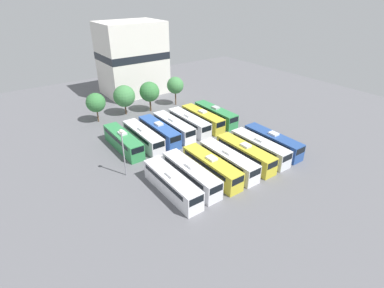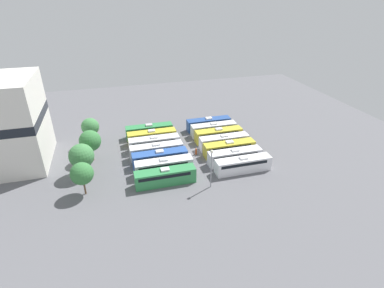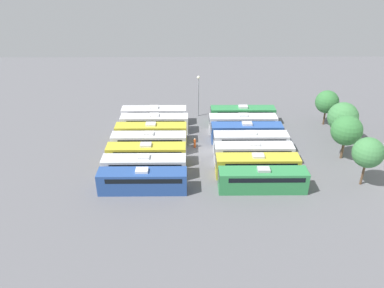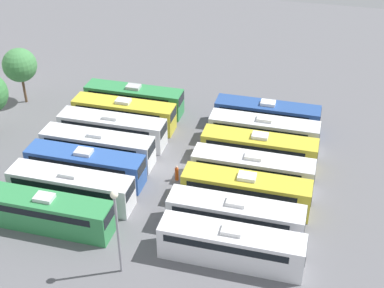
% 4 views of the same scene
% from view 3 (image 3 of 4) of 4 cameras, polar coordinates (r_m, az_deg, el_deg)
% --- Properties ---
extents(ground_plane, '(114.13, 114.13, 0.00)m').
position_cam_3_polar(ground_plane, '(59.07, 1.24, -1.13)').
color(ground_plane, slate).
extents(bus_0, '(2.62, 11.59, 3.36)m').
position_cam_3_polar(bus_0, '(68.21, -5.74, 4.42)').
color(bus_0, white).
rests_on(bus_0, ground_plane).
extents(bus_1, '(2.62, 11.59, 3.36)m').
position_cam_3_polar(bus_1, '(64.97, -5.69, 3.19)').
color(bus_1, silver).
rests_on(bus_1, ground_plane).
extents(bus_2, '(2.62, 11.59, 3.36)m').
position_cam_3_polar(bus_2, '(61.66, -6.20, 1.74)').
color(bus_2, gold).
rests_on(bus_2, ground_plane).
extents(bus_3, '(2.62, 11.59, 3.36)m').
position_cam_3_polar(bus_3, '(58.66, -6.53, 0.29)').
color(bus_3, white).
rests_on(bus_3, ground_plane).
extents(bus_4, '(2.62, 11.59, 3.36)m').
position_cam_3_polar(bus_4, '(55.40, -6.92, -1.51)').
color(bus_4, gold).
rests_on(bus_4, ground_plane).
extents(bus_5, '(2.62, 11.59, 3.36)m').
position_cam_3_polar(bus_5, '(52.39, -7.25, -3.39)').
color(bus_5, silver).
rests_on(bus_5, ground_plane).
extents(bus_6, '(2.62, 11.59, 3.36)m').
position_cam_3_polar(bus_6, '(49.41, -7.50, -5.51)').
color(bus_6, '#284C93').
rests_on(bus_6, ground_plane).
extents(bus_7, '(2.62, 11.59, 3.36)m').
position_cam_3_polar(bus_7, '(68.66, 7.75, 4.47)').
color(bus_7, '#338C4C').
rests_on(bus_7, ground_plane).
extents(bus_8, '(2.62, 11.59, 3.36)m').
position_cam_3_polar(bus_8, '(65.23, 7.76, 3.17)').
color(bus_8, white).
rests_on(bus_8, ground_plane).
extents(bus_9, '(2.62, 11.59, 3.36)m').
position_cam_3_polar(bus_9, '(62.12, 8.34, 1.81)').
color(bus_9, '#2D56A8').
rests_on(bus_9, ground_plane).
extents(bus_10, '(2.62, 11.59, 3.36)m').
position_cam_3_polar(bus_10, '(59.18, 8.94, 0.38)').
color(bus_10, silver).
rests_on(bus_10, ground_plane).
extents(bus_11, '(2.62, 11.59, 3.36)m').
position_cam_3_polar(bus_11, '(55.99, 9.39, -1.36)').
color(bus_11, silver).
rests_on(bus_11, ground_plane).
extents(bus_12, '(2.62, 11.59, 3.36)m').
position_cam_3_polar(bus_12, '(53.00, 9.96, -3.21)').
color(bus_12, gold).
rests_on(bus_12, ground_plane).
extents(bus_13, '(2.62, 11.59, 3.36)m').
position_cam_3_polar(bus_13, '(50.04, 10.75, -5.32)').
color(bus_13, '#338C4C').
rests_on(bus_13, ground_plane).
extents(worker_person, '(0.36, 0.36, 1.63)m').
position_cam_3_polar(worker_person, '(59.90, 0.43, 0.13)').
color(worker_person, '#CC4C19').
rests_on(worker_person, ground_plane).
extents(light_pole, '(0.60, 0.60, 7.90)m').
position_cam_3_polar(light_pole, '(69.71, 0.98, 8.36)').
color(light_pole, gray).
rests_on(light_pole, ground_plane).
extents(tree_0, '(4.08, 4.08, 6.40)m').
position_cam_3_polar(tree_0, '(70.59, 19.88, 6.05)').
color(tree_0, brown).
rests_on(tree_0, ground_plane).
extents(tree_1, '(4.85, 4.85, 6.76)m').
position_cam_3_polar(tree_1, '(65.01, 22.00, 3.80)').
color(tree_1, brown).
rests_on(tree_1, ground_plane).
extents(tree_2, '(4.55, 4.55, 6.98)m').
position_cam_3_polar(tree_2, '(59.61, 22.49, 1.94)').
color(tree_2, brown).
rests_on(tree_2, ground_plane).
extents(tree_3, '(4.04, 4.04, 6.93)m').
position_cam_3_polar(tree_3, '(53.81, 25.25, -1.20)').
color(tree_3, brown).
rests_on(tree_3, ground_plane).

